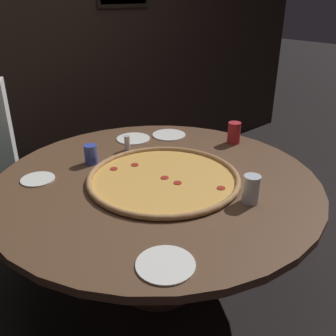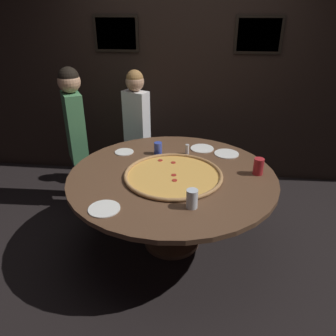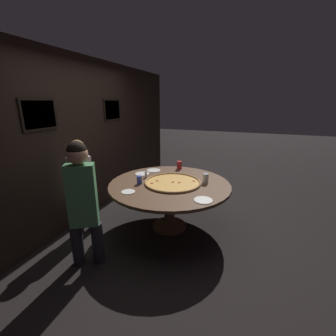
% 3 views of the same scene
% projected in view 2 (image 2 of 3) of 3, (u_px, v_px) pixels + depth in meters
% --- Properties ---
extents(ground_plane, '(24.00, 24.00, 0.00)m').
position_uv_depth(ground_plane, '(172.00, 242.00, 3.16)').
color(ground_plane, black).
extents(back_wall, '(6.40, 0.08, 2.60)m').
position_uv_depth(back_wall, '(185.00, 74.00, 3.90)').
color(back_wall, black).
rests_on(back_wall, ground_plane).
extents(dining_table, '(1.79, 1.79, 0.74)m').
position_uv_depth(dining_table, '(172.00, 185.00, 2.88)').
color(dining_table, brown).
rests_on(dining_table, ground_plane).
extents(giant_pizza, '(0.84, 0.84, 0.03)m').
position_uv_depth(giant_pizza, '(173.00, 175.00, 2.78)').
color(giant_pizza, '#E5A84C').
rests_on(giant_pizza, dining_table).
extents(drink_cup_far_right, '(0.08, 0.08, 0.12)m').
position_uv_depth(drink_cup_far_right, '(158.00, 148.00, 3.18)').
color(drink_cup_far_right, '#384CB7').
rests_on(drink_cup_far_right, dining_table).
extents(drink_cup_by_shaker, '(0.08, 0.08, 0.14)m').
position_uv_depth(drink_cup_by_shaker, '(192.00, 199.00, 2.33)').
color(drink_cup_by_shaker, silver).
rests_on(drink_cup_by_shaker, dining_table).
extents(drink_cup_front_edge, '(0.09, 0.09, 0.14)m').
position_uv_depth(drink_cup_front_edge, '(258.00, 166.00, 2.79)').
color(drink_cup_front_edge, '#B22328').
rests_on(drink_cup_front_edge, dining_table).
extents(white_plate_left_side, '(0.24, 0.24, 0.01)m').
position_uv_depth(white_plate_left_side, '(227.00, 154.00, 3.20)').
color(white_plate_left_side, white).
rests_on(white_plate_left_side, dining_table).
extents(white_plate_far_back, '(0.23, 0.23, 0.01)m').
position_uv_depth(white_plate_far_back, '(202.00, 148.00, 3.31)').
color(white_plate_far_back, white).
rests_on(white_plate_far_back, dining_table).
extents(white_plate_right_side, '(0.18, 0.18, 0.01)m').
position_uv_depth(white_plate_right_side, '(124.00, 152.00, 3.23)').
color(white_plate_right_side, white).
rests_on(white_plate_right_side, dining_table).
extents(white_plate_beside_cup, '(0.23, 0.23, 0.01)m').
position_uv_depth(white_plate_beside_cup, '(104.00, 209.00, 2.34)').
color(white_plate_beside_cup, white).
rests_on(white_plate_beside_cup, dining_table).
extents(condiment_shaker, '(0.04, 0.04, 0.10)m').
position_uv_depth(condiment_shaker, '(187.00, 149.00, 3.18)').
color(condiment_shaker, silver).
rests_on(condiment_shaker, dining_table).
extents(diner_centre_back, '(0.37, 0.27, 1.41)m').
position_uv_depth(diner_centre_back, '(137.00, 122.00, 3.88)').
color(diner_centre_back, '#232328').
rests_on(diner_centre_back, ground_plane).
extents(diner_far_right, '(0.31, 0.39, 1.51)m').
position_uv_depth(diner_far_right, '(76.00, 130.00, 3.46)').
color(diner_far_right, '#232328').
rests_on(diner_far_right, ground_plane).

